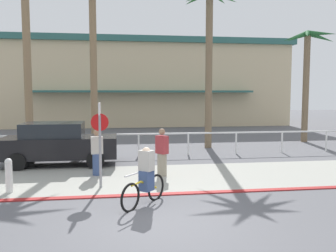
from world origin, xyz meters
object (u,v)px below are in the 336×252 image
object	(u,v)px
pedestrian_1	(97,155)
palm_tree_5	(209,27)
cyclist_yellow_0	(145,178)
pedestrian_0	(162,154)
palm_tree_3	(26,8)
stop_sign_bike_lane	(100,132)
palm_tree_6	(307,61)
bollard_2	(9,175)
car_black_1	(59,143)
palm_tree_4	(93,26)

from	to	relation	value
pedestrian_1	palm_tree_5	bearing A→B (deg)	46.81
cyclist_yellow_0	pedestrian_0	bearing A→B (deg)	75.11
cyclist_yellow_0	palm_tree_3	bearing A→B (deg)	118.90
stop_sign_bike_lane	cyclist_yellow_0	xyz separation A→B (m)	(1.21, -1.77, -0.98)
palm_tree_3	cyclist_yellow_0	size ratio (longest dim) A/B	6.29
palm_tree_6	palm_tree_5	bearing A→B (deg)	-167.26
bollard_2	pedestrian_1	bearing A→B (deg)	37.98
palm_tree_6	car_black_1	size ratio (longest dim) A/B	1.46
bollard_2	palm_tree_3	bearing A→B (deg)	98.55
palm_tree_4	palm_tree_6	size ratio (longest dim) A/B	1.32
bollard_2	palm_tree_5	distance (m)	12.22
stop_sign_bike_lane	palm_tree_5	bearing A→B (deg)	55.00
palm_tree_3	palm_tree_4	distance (m)	3.26
palm_tree_4	car_black_1	bearing A→B (deg)	-103.79
palm_tree_5	car_black_1	bearing A→B (deg)	-152.09
car_black_1	pedestrian_0	size ratio (longest dim) A/B	2.67
palm_tree_5	car_black_1	distance (m)	9.51
pedestrian_1	palm_tree_3	bearing A→B (deg)	122.82
bollard_2	pedestrian_0	world-z (taller)	pedestrian_0
palm_tree_5	cyclist_yellow_0	distance (m)	11.39
palm_tree_3	cyclist_yellow_0	xyz separation A→B (m)	(4.85, -8.78, -6.10)
palm_tree_5	palm_tree_6	distance (m)	6.56
palm_tree_6	pedestrian_1	size ratio (longest dim) A/B	4.04
pedestrian_0	pedestrian_1	xyz separation A→B (m)	(-2.20, 0.43, -0.03)
cyclist_yellow_0	car_black_1	bearing A→B (deg)	118.75
car_black_1	palm_tree_5	bearing A→B (deg)	27.91
palm_tree_6	car_black_1	world-z (taller)	palm_tree_6
palm_tree_3	palm_tree_6	bearing A→B (deg)	6.75
pedestrian_0	palm_tree_4	bearing A→B (deg)	110.89
palm_tree_4	palm_tree_5	bearing A→B (deg)	-8.48
pedestrian_0	pedestrian_1	bearing A→B (deg)	168.83
palm_tree_3	palm_tree_4	world-z (taller)	palm_tree_3
bollard_2	palm_tree_3	distance (m)	9.61
pedestrian_0	car_black_1	bearing A→B (deg)	147.05
bollard_2	palm_tree_6	xyz separation A→B (m)	(13.96, 8.97, 4.20)
stop_sign_bike_lane	bollard_2	size ratio (longest dim) A/B	2.56
palm_tree_5	pedestrian_1	xyz separation A→B (m)	(-5.36, -5.71, -5.48)
palm_tree_3	palm_tree_4	size ratio (longest dim) A/B	1.11
cyclist_yellow_0	pedestrian_1	distance (m)	3.71
palm_tree_3	cyclist_yellow_0	world-z (taller)	palm_tree_3
pedestrian_1	cyclist_yellow_0	bearing A→B (deg)	-67.83
bollard_2	palm_tree_3	xyz separation A→B (m)	(-1.08, 7.19, 6.28)
car_black_1	pedestrian_1	size ratio (longest dim) A/B	2.76
bollard_2	cyclist_yellow_0	bearing A→B (deg)	-22.92
palm_tree_5	car_black_1	world-z (taller)	palm_tree_5
stop_sign_bike_lane	pedestrian_1	bearing A→B (deg)	96.60
bollard_2	palm_tree_5	world-z (taller)	palm_tree_5
stop_sign_bike_lane	pedestrian_0	world-z (taller)	stop_sign_bike_lane
palm_tree_6	pedestrian_1	world-z (taller)	palm_tree_6
cyclist_yellow_0	pedestrian_1	size ratio (longest dim) A/B	0.94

